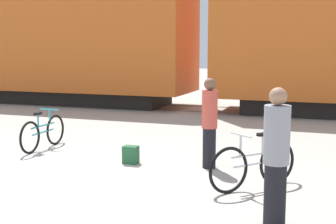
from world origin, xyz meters
TOP-DOWN VIEW (x-y plane):
  - ground_plane at (0.00, 0.00)m, footprint 80.00×80.00m
  - freight_train at (0.00, 9.90)m, footprint 25.96×2.89m
  - rail_near at (0.00, 9.18)m, footprint 37.96×0.07m
  - rail_far at (0.00, 10.62)m, footprint 37.96×0.07m
  - bicycle_silver at (3.28, 1.03)m, footprint 1.14×1.34m
  - bicycle_teal at (-1.51, 2.37)m, footprint 0.46×1.66m
  - person_in_grey at (3.78, -0.40)m, footprint 0.32×0.32m
  - person_in_red at (2.29, 2.04)m, footprint 0.29×0.29m
  - backpack at (0.80, 1.84)m, footprint 0.28×0.20m

SIDE VIEW (x-z plane):
  - ground_plane at x=0.00m, z-range 0.00..0.00m
  - rail_near at x=0.00m, z-range 0.00..0.01m
  - rail_far at x=0.00m, z-range 0.00..0.01m
  - backpack at x=0.80m, z-range 0.00..0.34m
  - bicycle_teal at x=-1.51m, z-range -0.06..0.79m
  - bicycle_silver at x=3.28m, z-range -0.07..0.84m
  - person_in_red at x=2.29m, z-range 0.02..1.68m
  - person_in_grey at x=3.78m, z-range 0.01..1.74m
  - freight_train at x=0.00m, z-range 0.16..5.80m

